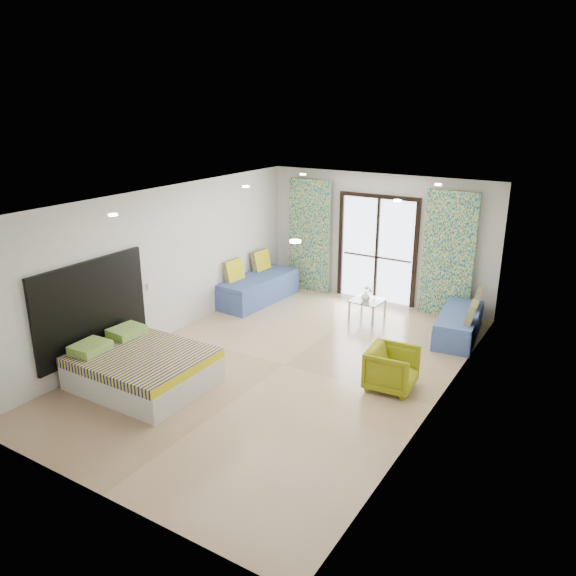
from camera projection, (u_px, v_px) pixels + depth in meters
The scene contains 24 objects.
floor at pixel (284, 365), 9.16m from camera, with size 5.00×7.50×0.01m, color #9D7E5D, non-canonical shape.
ceiling at pixel (283, 200), 8.30m from camera, with size 5.00×7.50×0.01m, color silver, non-canonical shape.
wall_back at pixel (378, 238), 11.76m from camera, with size 5.00×0.01×2.70m, color silver, non-canonical shape.
wall_front at pixel (89, 386), 5.70m from camera, with size 5.00×0.01×2.70m, color silver, non-canonical shape.
wall_left at pixel (164, 263), 9.97m from camera, with size 0.01×7.50×2.70m, color silver, non-canonical shape.
wall_right at pixel (442, 317), 7.49m from camera, with size 0.01×7.50×2.70m, color silver, non-canonical shape.
balcony_door at pixel (377, 243), 11.77m from camera, with size 1.76×0.08×2.28m.
balcony_rail at pixel (377, 257), 11.87m from camera, with size 1.52×0.03×0.04m, color #595451.
curtain_left at pixel (310, 236), 12.42m from camera, with size 1.00×0.10×2.50m, color silver.
curtain_right at pixel (449, 255), 10.88m from camera, with size 1.00×0.10×2.50m, color silver.
downlight_a at pixel (113, 215), 7.39m from camera, with size 0.12×0.12×0.02m, color #FFE0B2.
downlight_b at pixel (295, 241), 6.00m from camera, with size 0.12×0.12×0.02m, color #FFE0B2.
downlight_c at pixel (246, 186), 9.81m from camera, with size 0.12×0.12×0.02m, color #FFE0B2.
downlight_d at pixel (397, 201), 8.42m from camera, with size 0.12×0.12×0.02m, color #FFE0B2.
downlight_e at pixel (303, 174), 11.43m from camera, with size 0.12×0.12×0.02m, color #FFE0B2.
downlight_f at pixel (438, 185), 10.04m from camera, with size 0.12×0.12×0.02m, color #FFE0B2.
headboard at pixel (92, 308), 8.69m from camera, with size 0.06×2.10×1.50m, color black.
switch_plate at pixel (150, 286), 9.70m from camera, with size 0.02×0.10×0.10m, color silver.
bed at pixel (142, 368), 8.45m from camera, with size 1.91×1.56×0.66m.
daybed_left at pixel (257, 287), 11.99m from camera, with size 0.89×2.03×0.98m.
daybed_right at pixel (460, 324), 10.16m from camera, with size 0.85×1.76×0.84m.
coffee_table at pixel (368, 302), 11.00m from camera, with size 0.63×0.63×0.68m.
vase at pixel (366, 296), 10.90m from camera, with size 0.18×0.19×0.18m, color white.
armchair at pixel (392, 367), 8.31m from camera, with size 0.69×0.64×0.71m, color olive.
Camera 1 is at (4.39, -7.03, 4.10)m, focal length 35.00 mm.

